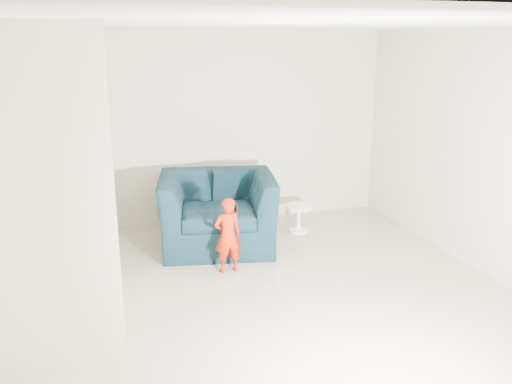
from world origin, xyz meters
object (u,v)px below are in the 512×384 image
side_table (299,214)px  staircase (58,218)px  armchair (217,211)px  toddler (228,235)px

side_table → staircase: bearing=-154.5°
armchair → staircase: bearing=-134.7°
toddler → staircase: size_ratio=0.24×
armchair → staircase: staircase is taller
toddler → side_table: 1.64m
armchair → staircase: (-1.82, -1.24, 0.48)m
armchair → staircase: size_ratio=0.39×
toddler → side_table: toddler is taller
armchair → toddler: size_ratio=1.63×
armchair → side_table: size_ratio=3.77×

